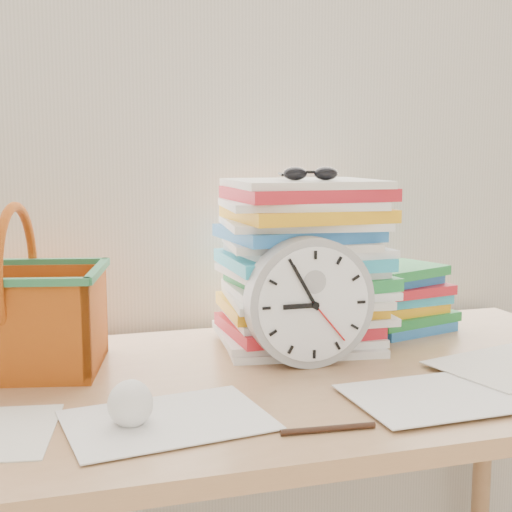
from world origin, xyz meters
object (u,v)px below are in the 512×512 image
object	(u,v)px
desk	(266,417)
book_stack	(397,298)
paper_stack	(303,263)
basket	(18,289)
clock	(309,302)

from	to	relation	value
desk	book_stack	world-z (taller)	book_stack
paper_stack	desk	bearing A→B (deg)	-126.96
desk	basket	world-z (taller)	basket
desk	paper_stack	distance (m)	0.32
paper_stack	basket	distance (m)	0.53
basket	paper_stack	bearing A→B (deg)	13.77
paper_stack	book_stack	world-z (taller)	paper_stack
desk	book_stack	bearing A→B (deg)	31.42
book_stack	basket	world-z (taller)	basket
desk	clock	world-z (taller)	clock
clock	basket	distance (m)	0.51
desk	basket	bearing A→B (deg)	158.70
desk	clock	bearing A→B (deg)	20.08
paper_stack	basket	xyz separation A→B (m)	(-0.53, -0.01, -0.02)
paper_stack	clock	xyz separation A→B (m)	(-0.04, -0.14, -0.05)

